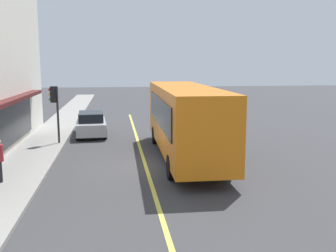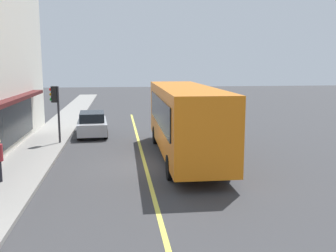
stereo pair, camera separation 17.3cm
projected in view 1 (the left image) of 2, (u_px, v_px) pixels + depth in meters
name	position (u px, v px, depth m)	size (l,w,h in m)	color
ground	(146.00, 166.00, 17.42)	(120.00, 120.00, 0.00)	#38383A
sidewalk	(21.00, 169.00, 16.67)	(80.00, 2.45, 0.15)	gray
lane_centre_stripe	(146.00, 166.00, 17.42)	(36.00, 0.16, 0.01)	#D8D14C
bus	(184.00, 118.00, 18.79)	(11.16, 2.71, 3.50)	orange
traffic_light	(54.00, 101.00, 21.51)	(0.30, 0.52, 3.20)	#2D2D33
car_silver	(91.00, 124.00, 24.86)	(4.40, 2.06, 1.52)	#B7BABF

